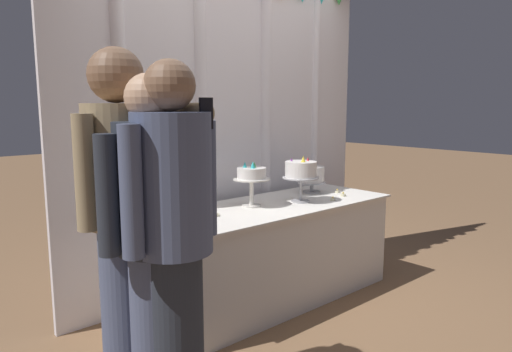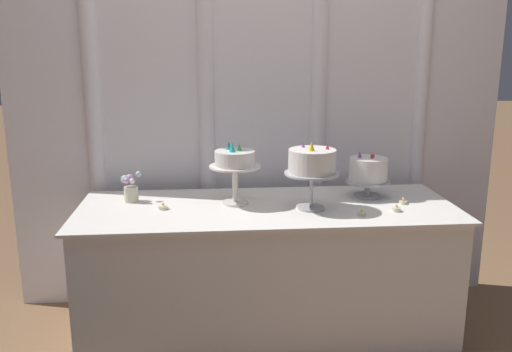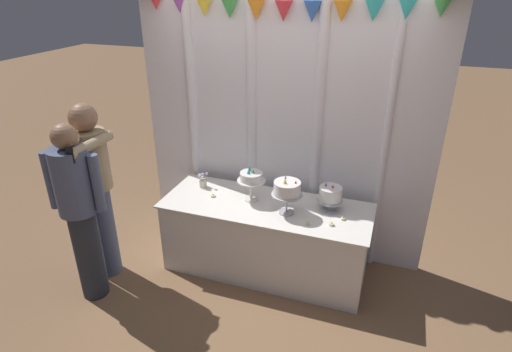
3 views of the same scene
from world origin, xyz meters
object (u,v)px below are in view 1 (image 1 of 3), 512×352
Objects in this scene: cake_display_leftmost at (251,176)px; tealight_near_left at (333,199)px; guest_man_pink_jacket at (154,247)px; tealight_far_left at (216,215)px; cake_table at (273,252)px; tealight_near_right at (343,195)px; guest_girl_blue_dress at (123,218)px; flower_vase at (180,206)px; cake_display_center at (301,171)px; tealight_far_right at (337,192)px; cake_display_rightmost at (312,176)px; guest_man_dark_suit at (174,243)px.

tealight_near_left is (0.61, -0.25, -0.21)m from cake_display_leftmost.
tealight_far_left is at bearing 40.90° from guest_man_pink_jacket.
tealight_near_right is (0.63, -0.15, 0.37)m from cake_table.
cake_table is at bearing 1.27° from tealight_far_left.
flower_vase is at bearing 43.56° from guest_girl_blue_dress.
guest_girl_blue_dress is at bearing 95.22° from guest_man_pink_jacket.
flower_vase reaches higher than tealight_far_left.
tealight_near_right is at bearing -10.20° from cake_display_center.
cake_display_leftmost reaches higher than tealight_far_right.
guest_man_dark_suit reaches higher than cake_display_rightmost.
guest_man_pink_jacket is (-1.42, -0.78, 0.51)m from cake_table.
tealight_near_right is 2.13m from guest_man_dark_suit.
guest_man_pink_jacket is at bearing -160.54° from tealight_far_right.
cake_display_leftmost is 0.58m from flower_vase.
guest_girl_blue_dress reaches higher than cake_display_leftmost.
guest_man_dark_suit is at bearing -55.79° from guest_man_pink_jacket.
tealight_far_left is (-1.10, -0.14, -0.13)m from cake_display_rightmost.
cake_display_leftmost reaches higher than flower_vase.
tealight_far_left is 1.18m from tealight_near_right.
cake_display_center is at bearing -174.42° from tealight_far_right.
cake_table is 7.73× the size of cake_display_rightmost.
guest_man_pink_jacket is at bearing -127.37° from flower_vase.
cake_display_leftmost reaches higher than tealight_near_right.
tealight_far_right is (0.27, 0.18, 0.00)m from tealight_near_left.
guest_girl_blue_dress is at bearing -166.39° from tealight_far_right.
cake_display_center reaches higher than flower_vase.
cake_table is at bearing 161.17° from cake_display_center.
guest_girl_blue_dress is at bearing -136.44° from flower_vase.
guest_girl_blue_dress is 1.08× the size of guest_man_pink_jacket.
tealight_near_right reaches higher than tealight_far_right.
cake_display_rightmost is 0.15× the size of guest_man_dark_suit.
flower_vase is (-0.71, 0.14, 0.43)m from cake_table.
guest_man_pink_jacket reaches higher than tealight_near_left.
tealight_far_right is at bearing -45.98° from cake_display_rightmost.
tealight_far_right is (0.71, -0.02, 0.37)m from cake_table.
flower_vase is 0.10× the size of guest_man_dark_suit.
flower_vase is at bearing 56.80° from guest_man_dark_suit.
guest_man_dark_suit is at bearing -123.20° from flower_vase.
cake_display_center reaches higher than tealight_far_right.
guest_man_dark_suit reaches higher than tealight_near_right.
cake_display_leftmost reaches higher than tealight_near_left.
guest_man_dark_suit reaches higher than tealight_far_left.
tealight_far_right is 0.03× the size of guest_man_pink_jacket.
guest_man_dark_suit is at bearing -160.15° from tealight_near_left.
guest_man_pink_jacket reaches higher than flower_vase.
flower_vase is 0.09× the size of guest_girl_blue_dress.
cake_table is 47.53× the size of tealight_far_right.
flower_vase reaches higher than cake_table.
guest_girl_blue_dress is at bearing -169.15° from tealight_near_right.
tealight_far_right is 0.02× the size of guest_girl_blue_dress.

